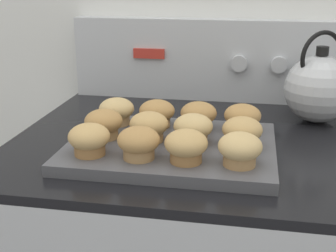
{
  "coord_description": "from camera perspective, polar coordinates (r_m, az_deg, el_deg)",
  "views": [
    {
      "loc": [
        0.11,
        -0.6,
        1.26
      ],
      "look_at": [
        -0.06,
        0.29,
        0.96
      ],
      "focal_mm": 50.0,
      "sensor_mm": 36.0,
      "label": 1
    }
  ],
  "objects": [
    {
      "name": "control_panel",
      "position": [
        1.29,
        5.63,
        8.01
      ],
      "size": [
        0.77,
        0.07,
        0.22
      ],
      "color": "#B7BABF",
      "rests_on": "stove_range"
    },
    {
      "name": "muffin_r1_c0",
      "position": [
        0.94,
        -7.86,
        0.29
      ],
      "size": [
        0.08,
        0.08,
        0.06
      ],
      "color": "tan",
      "rests_on": "muffin_pan"
    },
    {
      "name": "muffin_pan",
      "position": [
        0.92,
        0.43,
        -2.62
      ],
      "size": [
        0.4,
        0.31,
        0.02
      ],
      "color": "#4C4C51",
      "rests_on": "stove_range"
    },
    {
      "name": "muffin_r2_c1",
      "position": [
        1.0,
        -1.36,
        1.58
      ],
      "size": [
        0.08,
        0.08,
        0.06
      ],
      "color": "tan",
      "rests_on": "muffin_pan"
    },
    {
      "name": "muffin_r0_c1",
      "position": [
        0.83,
        -3.6,
        -2.04
      ],
      "size": [
        0.08,
        0.08,
        0.06
      ],
      "color": "#A37A4C",
      "rests_on": "muffin_pan"
    },
    {
      "name": "muffin_r1_c3",
      "position": [
        0.9,
        9.03,
        -0.73
      ],
      "size": [
        0.08,
        0.08,
        0.06
      ],
      "color": "#A37A4C",
      "rests_on": "muffin_pan"
    },
    {
      "name": "muffin_r2_c2",
      "position": [
        0.99,
        3.86,
        1.3
      ],
      "size": [
        0.08,
        0.08,
        0.06
      ],
      "color": "tan",
      "rests_on": "muffin_pan"
    },
    {
      "name": "muffin_r1_c2",
      "position": [
        0.9,
        3.38,
        -0.34
      ],
      "size": [
        0.08,
        0.08,
        0.06
      ],
      "color": "#A37A4C",
      "rests_on": "muffin_pan"
    },
    {
      "name": "muffin_r2_c0",
      "position": [
        1.02,
        -6.28,
        1.84
      ],
      "size": [
        0.08,
        0.08,
        0.06
      ],
      "color": "tan",
      "rests_on": "muffin_pan"
    },
    {
      "name": "muffin_r2_c3",
      "position": [
        0.98,
        9.06,
        0.99
      ],
      "size": [
        0.08,
        0.08,
        0.06
      ],
      "color": "#A37A4C",
      "rests_on": "muffin_pan"
    },
    {
      "name": "tea_kettle",
      "position": [
        1.15,
        17.94,
        4.49
      ],
      "size": [
        0.18,
        0.16,
        0.21
      ],
      "color": "silver",
      "rests_on": "stove_range"
    },
    {
      "name": "muffin_r0_c3",
      "position": [
        0.81,
        8.76,
        -2.79
      ],
      "size": [
        0.08,
        0.08,
        0.06
      ],
      "color": "#A37A4C",
      "rests_on": "muffin_pan"
    },
    {
      "name": "muffin_r1_c1",
      "position": [
        0.92,
        -2.34,
        -0.05
      ],
      "size": [
        0.08,
        0.08,
        0.06
      ],
      "color": "tan",
      "rests_on": "muffin_pan"
    },
    {
      "name": "muffin_r0_c0",
      "position": [
        0.86,
        -9.58,
        -1.59
      ],
      "size": [
        0.08,
        0.08,
        0.06
      ],
      "color": "olive",
      "rests_on": "muffin_pan"
    },
    {
      "name": "muffin_r0_c2",
      "position": [
        0.82,
        2.29,
        -2.43
      ],
      "size": [
        0.08,
        0.08,
        0.06
      ],
      "color": "olive",
      "rests_on": "muffin_pan"
    }
  ]
}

